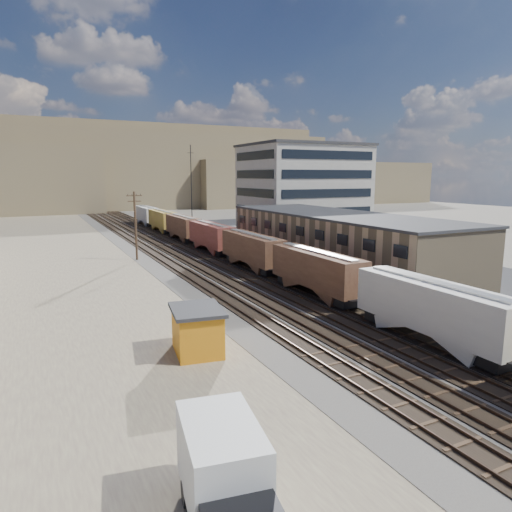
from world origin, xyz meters
name	(u,v)px	position (x,y,z in m)	size (l,w,h in m)	color
ground	(373,344)	(0.00, 0.00, 0.00)	(300.00, 300.00, 0.00)	#6B6356
ballast_bed	(178,248)	(0.00, 50.00, 0.03)	(18.00, 200.00, 0.06)	#4C4742
dirt_yard	(53,269)	(-20.00, 40.00, 0.01)	(24.00, 180.00, 0.03)	#725D4E
asphalt_lot	(336,252)	(22.00, 35.00, 0.02)	(26.00, 120.00, 0.04)	#232326
rail_tracks	(174,248)	(-0.55, 50.00, 0.11)	(11.40, 200.00, 0.24)	black
freight_train	(230,241)	(3.80, 36.11, 2.79)	(3.00, 119.74, 4.46)	black
warehouse	(338,240)	(14.98, 25.00, 3.65)	(12.40, 40.40, 7.25)	#9D8663
office_tower	(303,191)	(27.95, 54.95, 9.26)	(22.60, 18.60, 18.45)	#9E998E
utility_pole_north	(136,224)	(-8.50, 42.00, 5.30)	(2.20, 0.32, 10.00)	#382619
radio_mast	(191,192)	(6.00, 60.00, 9.12)	(1.20, 0.16, 18.00)	black
hills_north	(91,171)	(0.17, 167.92, 14.10)	(265.00, 80.00, 32.00)	brown
box_truck	(227,485)	(-16.60, -11.94, 1.83)	(3.53, 7.07, 3.60)	silver
maintenance_shed	(197,330)	(-12.17, 4.08, 1.65)	(4.01, 4.86, 3.23)	orange
parked_car_blue	(330,240)	(26.04, 42.31, 0.72)	(2.40, 5.20, 1.45)	navy
parked_car_far	(356,237)	(33.09, 43.95, 0.77)	(1.82, 4.52, 1.54)	white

